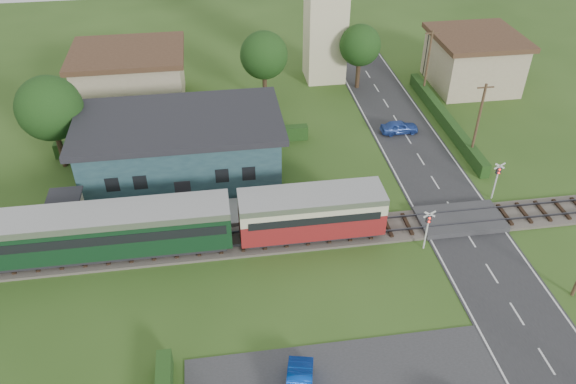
{
  "coord_description": "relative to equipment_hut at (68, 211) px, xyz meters",
  "views": [
    {
      "loc": [
        -7.14,
        -27.85,
        26.14
      ],
      "look_at": [
        -2.46,
        4.0,
        2.59
      ],
      "focal_mm": 35.0,
      "sensor_mm": 36.0,
      "label": 1
    }
  ],
  "objects": [
    {
      "name": "ground",
      "position": [
        18.0,
        -5.2,
        -1.75
      ],
      "size": [
        120.0,
        120.0,
        0.0
      ],
      "primitive_type": "plane",
      "color": "#2D4C19"
    },
    {
      "name": "railway_track",
      "position": [
        18.0,
        -3.2,
        -1.64
      ],
      "size": [
        76.0,
        3.2,
        0.49
      ],
      "color": "#4C443D",
      "rests_on": "ground"
    },
    {
      "name": "road",
      "position": [
        28.0,
        -5.2,
        -1.72
      ],
      "size": [
        6.0,
        70.0,
        0.05
      ],
      "primitive_type": "cube",
      "color": "#28282B",
      "rests_on": "ground"
    },
    {
      "name": "crossing_deck",
      "position": [
        28.0,
        -3.2,
        -1.52
      ],
      "size": [
        6.2,
        3.4,
        0.45
      ],
      "primitive_type": "cube",
      "color": "#333335",
      "rests_on": "ground"
    },
    {
      "name": "platform",
      "position": [
        8.0,
        0.0,
        -1.52
      ],
      "size": [
        30.0,
        3.0,
        0.45
      ],
      "primitive_type": "cube",
      "color": "gray",
      "rests_on": "ground"
    },
    {
      "name": "equipment_hut",
      "position": [
        0.0,
        0.0,
        0.0
      ],
      "size": [
        2.3,
        2.3,
        2.55
      ],
      "color": "beige",
      "rests_on": "platform"
    },
    {
      "name": "station_building",
      "position": [
        8.0,
        5.79,
        0.95
      ],
      "size": [
        16.0,
        9.0,
        5.3
      ],
      "color": "#22404A",
      "rests_on": "ground"
    },
    {
      "name": "train",
      "position": [
        0.1,
        -3.2,
        0.43
      ],
      "size": [
        43.2,
        2.9,
        3.4
      ],
      "color": "#232328",
      "rests_on": "ground"
    },
    {
      "name": "house_west",
      "position": [
        3.0,
        19.8,
        1.04
      ],
      "size": [
        10.8,
        8.8,
        5.5
      ],
      "color": "tan",
      "rests_on": "ground"
    },
    {
      "name": "house_east",
      "position": [
        38.0,
        18.8,
        1.05
      ],
      "size": [
        8.8,
        8.8,
        5.5
      ],
      "color": "tan",
      "rests_on": "ground"
    },
    {
      "name": "hedge_roadside",
      "position": [
        32.2,
        10.8,
        -1.15
      ],
      "size": [
        0.8,
        18.0,
        1.2
      ],
      "primitive_type": "cube",
      "color": "#193814",
      "rests_on": "ground"
    },
    {
      "name": "hedge_station",
      "position": [
        8.0,
        10.3,
        -1.1
      ],
      "size": [
        22.0,
        0.8,
        1.3
      ],
      "primitive_type": "cube",
      "color": "#193814",
      "rests_on": "ground"
    },
    {
      "name": "tree_a",
      "position": [
        -2.0,
        8.8,
        3.63
      ],
      "size": [
        5.2,
        5.2,
        8.0
      ],
      "color": "#332316",
      "rests_on": "ground"
    },
    {
      "name": "tree_b",
      "position": [
        16.0,
        17.8,
        3.27
      ],
      "size": [
        4.6,
        4.6,
        7.34
      ],
      "color": "#332316",
      "rests_on": "ground"
    },
    {
      "name": "tree_c",
      "position": [
        26.0,
        19.8,
        2.91
      ],
      "size": [
        4.2,
        4.2,
        6.78
      ],
      "color": "#332316",
      "rests_on": "ground"
    },
    {
      "name": "utility_pole_c",
      "position": [
        32.2,
        4.8,
        1.88
      ],
      "size": [
        1.4,
        0.22,
        7.0
      ],
      "color": "#473321",
      "rests_on": "ground"
    },
    {
      "name": "utility_pole_d",
      "position": [
        32.2,
        16.8,
        1.88
      ],
      "size": [
        1.4,
        0.22,
        7.0
      ],
      "color": "#473321",
      "rests_on": "ground"
    },
    {
      "name": "crossing_signal_near",
      "position": [
        24.4,
        -5.61,
        0.39
      ],
      "size": [
        0.84,
        0.28,
        3.28
      ],
      "color": "silver",
      "rests_on": "ground"
    },
    {
      "name": "crossing_signal_far",
      "position": [
        31.6,
        -0.81,
        0.39
      ],
      "size": [
        0.84,
        0.28,
        3.28
      ],
      "color": "silver",
      "rests_on": "ground"
    },
    {
      "name": "streetlamp_west",
      "position": [
        -4.0,
        14.8,
        1.29
      ],
      "size": [
        0.3,
        0.3,
        5.15
      ],
      "color": "#3F3F47",
      "rests_on": "ground"
    },
    {
      "name": "streetlamp_east",
      "position": [
        34.0,
        21.8,
        1.29
      ],
      "size": [
        0.3,
        0.3,
        5.15
      ],
      "color": "#3F3F47",
      "rests_on": "ground"
    },
    {
      "name": "car_on_road",
      "position": [
        27.5,
        9.94,
        -1.11
      ],
      "size": [
        3.46,
        1.45,
        1.17
      ],
      "primitive_type": "imported",
      "rotation": [
        0.0,
        0.0,
        1.59
      ],
      "color": "#2B4CA7",
      "rests_on": "road"
    },
    {
      "name": "pedestrian_near",
      "position": [
        13.62,
        0.06,
        -0.51
      ],
      "size": [
        0.64,
        0.49,
        1.57
      ],
      "primitive_type": "imported",
      "rotation": [
        0.0,
        0.0,
        2.93
      ],
      "color": "gray",
      "rests_on": "platform"
    },
    {
      "name": "pedestrian_far",
      "position": [
        3.24,
        -0.5,
        -0.54
      ],
      "size": [
        0.61,
        0.77,
        1.51
      ],
      "primitive_type": "imported",
      "rotation": [
        0.0,
        0.0,
        1.52
      ],
      "color": "gray",
      "rests_on": "platform"
    }
  ]
}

